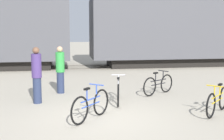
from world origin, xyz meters
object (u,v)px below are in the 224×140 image
(bicycle_blue, at_px, (91,105))
(freight_train, at_px, (80,19))
(bicycle_yellow, at_px, (217,101))
(person_in_green, at_px, (60,70))
(bicycle_silver, at_px, (118,91))
(bicycle_black, at_px, (158,84))
(person_in_purple, at_px, (37,75))

(bicycle_blue, bearing_deg, freight_train, 88.45)
(bicycle_yellow, distance_m, person_in_green, 5.71)
(bicycle_silver, bearing_deg, bicycle_yellow, -34.06)
(bicycle_silver, relative_size, person_in_green, 1.00)
(bicycle_black, relative_size, bicycle_silver, 0.80)
(bicycle_silver, distance_m, person_in_green, 2.64)
(bicycle_yellow, bearing_deg, bicycle_black, 108.12)
(person_in_purple, xyz_separation_m, person_in_green, (0.73, 1.45, -0.04))
(freight_train, relative_size, bicycle_yellow, 44.59)
(freight_train, relative_size, bicycle_silver, 33.12)
(bicycle_yellow, bearing_deg, freight_train, 107.24)
(freight_train, relative_size, bicycle_blue, 41.53)
(bicycle_silver, distance_m, bicycle_blue, 2.04)
(freight_train, xyz_separation_m, person_in_green, (-1.14, -7.25, -2.02))
(bicycle_silver, bearing_deg, bicycle_blue, -121.02)
(freight_train, distance_m, bicycle_silver, 9.40)
(person_in_green, bearing_deg, bicycle_silver, -61.30)
(person_in_purple, bearing_deg, person_in_green, -77.47)
(bicycle_black, height_order, person_in_purple, person_in_purple)
(freight_train, xyz_separation_m, bicycle_black, (2.44, -8.00, -2.54))
(person_in_purple, relative_size, person_in_green, 1.04)
(freight_train, height_order, person_in_purple, freight_train)
(bicycle_yellow, bearing_deg, bicycle_silver, 145.94)
(freight_train, bearing_deg, person_in_purple, -102.14)
(bicycle_black, relative_size, person_in_green, 0.80)
(bicycle_black, height_order, person_in_green, person_in_green)
(bicycle_black, relative_size, bicycle_blue, 1.00)
(person_in_green, bearing_deg, bicycle_yellow, -56.40)
(bicycle_yellow, bearing_deg, bicycle_blue, -179.93)
(bicycle_silver, xyz_separation_m, person_in_green, (-1.90, 1.77, 0.51))
(bicycle_black, bearing_deg, person_in_purple, -170.91)
(person_in_purple, bearing_deg, freight_train, -62.72)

